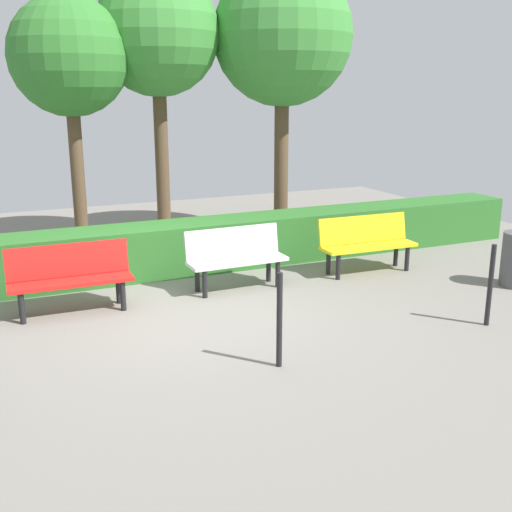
% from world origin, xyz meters
% --- Properties ---
extents(ground_plane, '(16.00, 16.00, 0.00)m').
position_xyz_m(ground_plane, '(0.00, 0.00, 0.00)').
color(ground_plane, gray).
extents(bench_yellow, '(1.54, 0.51, 0.86)m').
position_xyz_m(bench_yellow, '(-3.19, -0.67, 0.48)').
color(bench_yellow, yellow).
rests_on(bench_yellow, ground_plane).
extents(bench_white, '(1.42, 0.47, 0.86)m').
position_xyz_m(bench_white, '(-1.03, -0.73, 0.48)').
color(bench_white, white).
rests_on(bench_white, ground_plane).
extents(bench_red, '(1.53, 0.49, 0.86)m').
position_xyz_m(bench_red, '(1.25, -0.69, 0.48)').
color(bench_red, red).
rests_on(bench_red, ground_plane).
extents(hedge_row, '(11.57, 0.79, 0.76)m').
position_xyz_m(hedge_row, '(-0.96, -1.85, 0.38)').
color(hedge_row, '#2D6B28').
rests_on(hedge_row, ground_plane).
extents(tree_near, '(2.49, 2.49, 4.91)m').
position_xyz_m(tree_near, '(-3.01, -3.28, 3.64)').
color(tree_near, brown).
rests_on(tree_near, ground_plane).
extents(tree_mid, '(2.13, 2.13, 4.74)m').
position_xyz_m(tree_mid, '(-0.87, -3.77, 3.63)').
color(tree_mid, brown).
rests_on(tree_mid, ground_plane).
extents(tree_far, '(1.91, 1.91, 4.21)m').
position_xyz_m(tree_far, '(0.64, -3.60, 3.22)').
color(tree_far, brown).
rests_on(tree_far, ground_plane).
extents(railing_post_near, '(0.06, 0.06, 1.00)m').
position_xyz_m(railing_post_near, '(-3.23, 1.85, 0.50)').
color(railing_post_near, black).
rests_on(railing_post_near, ground_plane).
extents(railing_post_mid, '(0.06, 0.06, 1.00)m').
position_xyz_m(railing_post_mid, '(-0.44, 1.85, 0.50)').
color(railing_post_mid, black).
rests_on(railing_post_mid, ground_plane).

